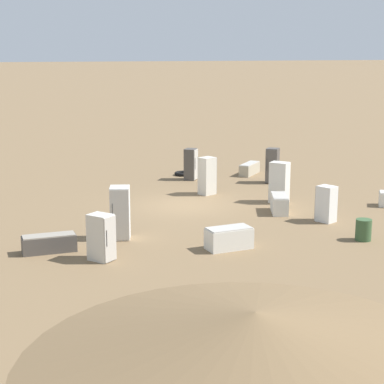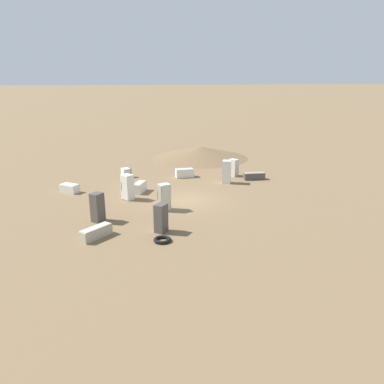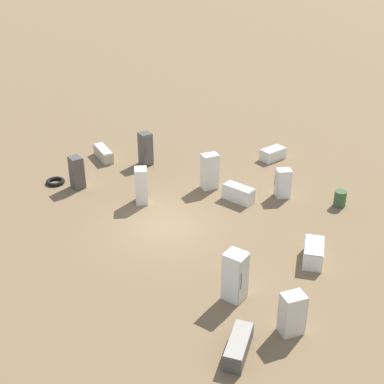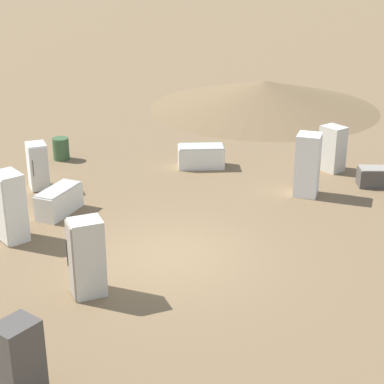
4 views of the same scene
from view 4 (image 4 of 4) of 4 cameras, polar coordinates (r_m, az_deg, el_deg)
The scene contains 11 objects.
ground_plane at distance 16.10m, azimuth -1.80°, elevation -5.61°, with size 1000.00×1000.00×0.00m, color brown.
dirt_mound at distance 29.81m, azimuth 6.41°, elevation 8.61°, with size 10.47×10.47×1.26m.
discarded_fridge_0 at distance 11.31m, azimuth -15.11°, elevation -14.71°, with size 0.89×0.90×1.67m.
discarded_fridge_1 at distance 17.15m, azimuth -15.91°, elevation -1.28°, with size 0.96×1.00×1.85m.
discarded_fridge_3 at distance 20.57m, azimuth -13.55°, elevation 2.26°, with size 0.74×0.84×1.46m.
discarded_fridge_4 at distance 22.05m, azimuth 12.36°, elevation 3.80°, with size 0.90×0.97×1.54m.
discarded_fridge_5 at distance 21.98m, azimuth 0.81°, elevation 3.19°, with size 1.59×0.83×0.76m.
discarded_fridge_6 at distance 14.22m, azimuth -9.35°, elevation -5.79°, with size 0.87×0.76×1.80m.
discarded_fridge_7 at distance 19.70m, azimuth 10.25°, elevation 2.39°, with size 0.92×0.97×1.93m.
discarded_fridge_9 at distance 18.66m, azimuth -11.74°, elevation -0.79°, with size 1.30×1.66×0.77m.
rusty_barrel at distance 23.20m, azimuth -11.57°, elevation 3.79°, with size 0.57×0.57×0.78m.
Camera 4 is at (-0.82, -14.25, 7.45)m, focal length 60.00 mm.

